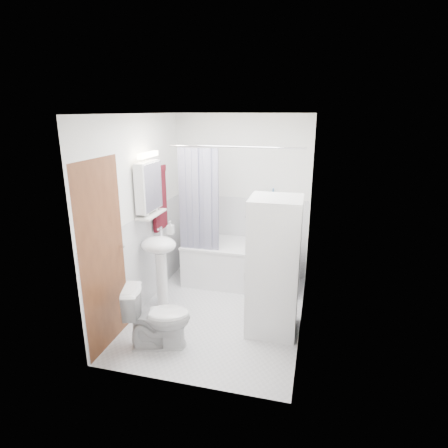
% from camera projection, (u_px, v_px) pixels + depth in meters
% --- Properties ---
extents(floor, '(2.60, 2.60, 0.00)m').
position_uv_depth(floor, '(219.00, 313.00, 4.68)').
color(floor, silver).
rests_on(floor, ground).
extents(room_walls, '(2.60, 2.60, 2.60)m').
position_uv_depth(room_walls, '(218.00, 197.00, 4.25)').
color(room_walls, white).
rests_on(room_walls, ground).
extents(wainscot, '(1.98, 2.58, 2.58)m').
position_uv_depth(wainscot, '(225.00, 260.00, 4.78)').
color(wainscot, white).
rests_on(wainscot, ground).
extents(door, '(0.05, 2.00, 2.00)m').
position_uv_depth(door, '(122.00, 247.00, 4.11)').
color(door, brown).
rests_on(door, ground).
extents(bathtub, '(1.56, 0.74, 0.60)m').
position_uv_depth(bathtub, '(239.00, 262.00, 5.43)').
color(bathtub, white).
rests_on(bathtub, ground).
extents(tub_spout, '(0.04, 0.12, 0.04)m').
position_uv_depth(tub_spout, '(257.00, 218.00, 5.51)').
color(tub_spout, silver).
rests_on(tub_spout, room_walls).
extents(curtain_rod, '(1.74, 0.02, 0.02)m').
position_uv_depth(curtain_rod, '(235.00, 147.00, 4.65)').
color(curtain_rod, silver).
rests_on(curtain_rod, room_walls).
extents(shower_curtain, '(0.55, 0.02, 1.45)m').
position_uv_depth(shower_curtain, '(198.00, 203.00, 4.99)').
color(shower_curtain, '#141240').
rests_on(shower_curtain, curtain_rod).
extents(sink, '(0.44, 0.37, 1.04)m').
position_uv_depth(sink, '(160.00, 256.00, 4.64)').
color(sink, white).
rests_on(sink, ground).
extents(medicine_cabinet, '(0.13, 0.50, 0.71)m').
position_uv_depth(medicine_cabinet, '(149.00, 185.00, 4.54)').
color(medicine_cabinet, white).
rests_on(medicine_cabinet, room_walls).
extents(shelf, '(0.18, 0.54, 0.02)m').
position_uv_depth(shelf, '(152.00, 214.00, 4.64)').
color(shelf, silver).
rests_on(shelf, room_walls).
extents(shower_caddy, '(0.22, 0.06, 0.02)m').
position_uv_depth(shower_caddy, '(261.00, 203.00, 5.42)').
color(shower_caddy, silver).
rests_on(shower_caddy, room_walls).
extents(towel, '(0.07, 0.36, 0.87)m').
position_uv_depth(towel, '(159.00, 197.00, 4.95)').
color(towel, '#520B15').
rests_on(towel, room_walls).
extents(washer_dryer, '(0.57, 0.56, 1.56)m').
position_uv_depth(washer_dryer, '(274.00, 267.00, 4.13)').
color(washer_dryer, white).
rests_on(washer_dryer, ground).
extents(toilet, '(0.77, 0.57, 0.68)m').
position_uv_depth(toilet, '(158.00, 317.00, 3.95)').
color(toilet, white).
rests_on(toilet, ground).
extents(soap_pump, '(0.08, 0.17, 0.08)m').
position_uv_depth(soap_pump, '(171.00, 231.00, 4.81)').
color(soap_pump, gray).
rests_on(soap_pump, sink).
extents(shelf_bottle, '(0.07, 0.18, 0.07)m').
position_uv_depth(shelf_bottle, '(146.00, 214.00, 4.49)').
color(shelf_bottle, gray).
rests_on(shelf_bottle, shelf).
extents(shelf_cup, '(0.10, 0.09, 0.10)m').
position_uv_depth(shelf_cup, '(155.00, 207.00, 4.73)').
color(shelf_cup, gray).
rests_on(shelf_cup, shelf).
extents(shampoo_a, '(0.13, 0.17, 0.13)m').
position_uv_depth(shampoo_a, '(264.00, 198.00, 5.39)').
color(shampoo_a, gray).
rests_on(shampoo_a, shower_caddy).
extents(shampoo_b, '(0.08, 0.21, 0.08)m').
position_uv_depth(shampoo_b, '(273.00, 200.00, 5.37)').
color(shampoo_b, '#2A68AB').
rests_on(shampoo_b, shower_caddy).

